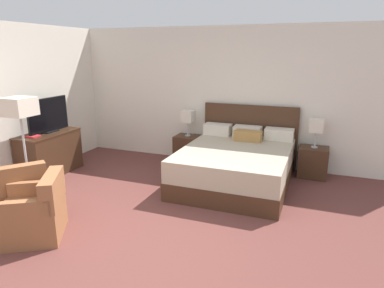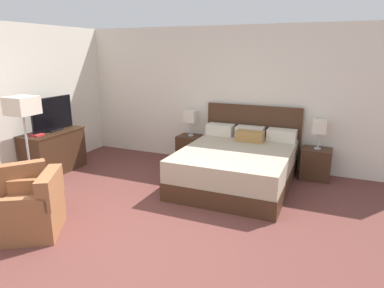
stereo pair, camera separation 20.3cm
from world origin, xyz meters
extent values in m
plane|color=brown|center=(0.00, 0.00, 0.00)|extent=(10.34, 10.34, 0.00)
cube|color=silver|center=(0.00, 3.48, 1.30)|extent=(7.10, 0.06, 2.59)
cube|color=silver|center=(-2.98, 1.42, 1.30)|extent=(0.06, 5.25, 2.59)
cube|color=#422819|center=(0.57, 2.33, 0.14)|extent=(1.69, 2.06, 0.28)
cube|color=tan|center=(0.57, 2.33, 0.45)|extent=(1.67, 2.04, 0.33)
cube|color=#422819|center=(0.57, 3.38, 0.59)|extent=(1.76, 0.05, 1.18)
cube|color=beige|center=(0.00, 3.19, 0.71)|extent=(0.50, 0.28, 0.20)
cube|color=beige|center=(0.57, 3.19, 0.71)|extent=(0.50, 0.28, 0.20)
cube|color=beige|center=(1.13, 3.19, 0.71)|extent=(0.50, 0.28, 0.20)
cube|color=#A87A42|center=(0.63, 2.92, 0.70)|extent=(0.47, 0.22, 0.18)
cube|color=#422819|center=(-0.61, 3.19, 0.27)|extent=(0.49, 0.40, 0.53)
cube|color=black|center=(-0.61, 2.99, 0.32)|extent=(0.41, 0.01, 0.23)
cube|color=#422819|center=(1.74, 3.19, 0.27)|extent=(0.49, 0.40, 0.53)
cube|color=black|center=(1.74, 2.99, 0.32)|extent=(0.41, 0.01, 0.23)
cylinder|color=#B7B7BC|center=(-0.61, 3.19, 0.54)|extent=(0.11, 0.11, 0.02)
cylinder|color=#B7B7BC|center=(-0.61, 3.19, 0.68)|extent=(0.02, 0.02, 0.26)
cube|color=beige|center=(-0.61, 3.19, 0.92)|extent=(0.23, 0.23, 0.22)
cylinder|color=#B7B7BC|center=(1.74, 3.19, 0.54)|extent=(0.11, 0.11, 0.02)
cylinder|color=#B7B7BC|center=(1.74, 3.19, 0.68)|extent=(0.02, 0.02, 0.26)
cube|color=beige|center=(1.74, 3.19, 0.92)|extent=(0.23, 0.23, 0.22)
cube|color=#422819|center=(-2.66, 1.68, 0.38)|extent=(0.52, 1.10, 0.75)
cube|color=#482C1C|center=(-2.66, 1.68, 0.74)|extent=(0.54, 1.14, 0.02)
cube|color=black|center=(-2.66, 1.74, 0.76)|extent=(0.18, 0.28, 0.02)
cube|color=black|center=(-2.66, 1.74, 1.06)|extent=(0.04, 0.91, 0.59)
cube|color=black|center=(-2.64, 1.74, 1.06)|extent=(0.01, 0.88, 0.57)
cube|color=#B7282D|center=(-2.65, 1.34, 0.77)|extent=(0.20, 0.17, 0.03)
cube|color=#935B38|center=(-1.90, 0.27, 0.20)|extent=(0.95, 0.95, 0.40)
cube|color=#935B38|center=(-1.68, 0.11, 0.58)|extent=(0.54, 0.64, 0.36)
cube|color=#935B38|center=(-1.72, 0.50, 0.49)|extent=(0.55, 0.45, 0.18)
cube|color=#935B38|center=(-1.28, -0.13, 0.20)|extent=(0.93, 0.93, 0.40)
cube|color=#935B38|center=(-1.04, 0.02, 0.58)|extent=(0.49, 0.66, 0.36)
cube|color=#935B38|center=(-1.12, -0.38, 0.49)|extent=(0.58, 0.40, 0.18)
cube|color=#935B38|center=(-1.43, 0.13, 0.49)|extent=(0.58, 0.40, 0.18)
cylinder|color=#B7B7BC|center=(-2.26, 0.80, 0.01)|extent=(0.28, 0.28, 0.02)
cylinder|color=#B7B7BC|center=(-2.26, 0.80, 0.63)|extent=(0.03, 0.03, 1.21)
cube|color=beige|center=(-2.26, 0.80, 1.37)|extent=(0.38, 0.38, 0.27)
camera|label=1|loc=(1.80, -2.86, 2.13)|focal=32.00mm
camera|label=2|loc=(1.99, -2.78, 2.13)|focal=32.00mm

